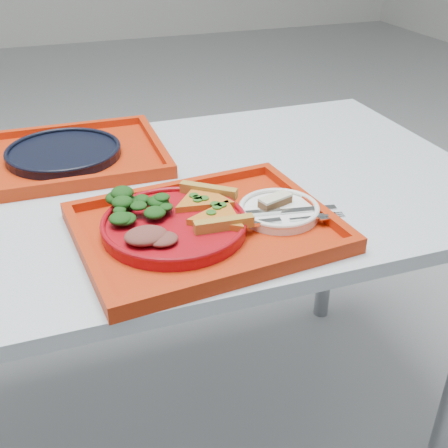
% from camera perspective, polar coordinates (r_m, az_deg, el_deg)
% --- Properties ---
extents(ground, '(10.00, 10.00, 0.00)m').
position_cam_1_polar(ground, '(1.66, -8.49, -20.82)').
color(ground, '#989BA1').
rests_on(ground, ground).
extents(table, '(1.60, 0.80, 0.75)m').
position_cam_1_polar(table, '(1.21, -10.86, -0.24)').
color(table, '#A2ACB5').
rests_on(table, ground).
extents(tray_main, '(0.48, 0.39, 0.01)m').
position_cam_1_polar(tray_main, '(1.02, -1.89, -0.74)').
color(tray_main, '#AA2508').
rests_on(tray_main, table).
extents(tray_far, '(0.45, 0.35, 0.01)m').
position_cam_1_polar(tray_far, '(1.36, -15.88, 6.38)').
color(tray_far, '#AA2508').
rests_on(tray_far, table).
extents(dinner_plate, '(0.26, 0.26, 0.02)m').
position_cam_1_polar(dinner_plate, '(1.01, -5.05, -0.26)').
color(dinner_plate, maroon).
rests_on(dinner_plate, tray_main).
extents(side_plate, '(0.15, 0.15, 0.01)m').
position_cam_1_polar(side_plate, '(1.06, 5.59, 1.21)').
color(side_plate, white).
rests_on(side_plate, tray_main).
extents(navy_plate, '(0.26, 0.26, 0.02)m').
position_cam_1_polar(navy_plate, '(1.36, -15.97, 6.92)').
color(navy_plate, black).
rests_on(navy_plate, tray_far).
extents(pizza_slice_a, '(0.11, 0.13, 0.02)m').
position_cam_1_polar(pizza_slice_a, '(1.00, -0.47, 0.85)').
color(pizza_slice_a, orange).
rests_on(pizza_slice_a, dinner_plate).
extents(pizza_slice_b, '(0.17, 0.17, 0.02)m').
position_cam_1_polar(pizza_slice_b, '(1.06, -2.19, 2.68)').
color(pizza_slice_b, orange).
rests_on(pizza_slice_b, dinner_plate).
extents(salad_heap, '(0.10, 0.09, 0.05)m').
position_cam_1_polar(salad_heap, '(1.03, -8.59, 2.41)').
color(salad_heap, black).
rests_on(salad_heap, dinner_plate).
extents(meat_portion, '(0.07, 0.06, 0.02)m').
position_cam_1_polar(meat_portion, '(0.95, -7.93, -1.17)').
color(meat_portion, brown).
rests_on(meat_portion, dinner_plate).
extents(dessert_bar, '(0.07, 0.05, 0.02)m').
position_cam_1_polar(dessert_bar, '(1.06, 5.22, 2.38)').
color(dessert_bar, '#492D18').
rests_on(dessert_bar, side_plate).
extents(knife, '(0.19, 0.05, 0.01)m').
position_cam_1_polar(knife, '(1.05, 6.53, 1.39)').
color(knife, silver).
rests_on(knife, side_plate).
extents(fork, '(0.19, 0.05, 0.01)m').
position_cam_1_polar(fork, '(1.01, 6.58, 0.44)').
color(fork, silver).
rests_on(fork, side_plate).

